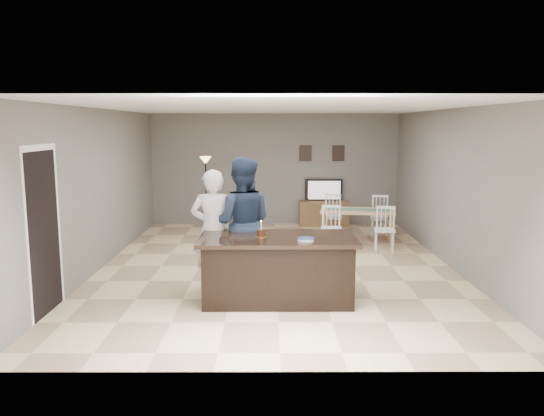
{
  "coord_description": "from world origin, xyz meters",
  "views": [
    {
      "loc": [
        -0.1,
        -8.93,
        2.41
      ],
      "look_at": [
        -0.08,
        -0.3,
        1.07
      ],
      "focal_mm": 35.0,
      "sensor_mm": 36.0,
      "label": 1
    }
  ],
  "objects_px": {
    "kitchen_island": "(278,268)",
    "floor_lamp": "(206,174)",
    "man": "(242,223)",
    "birthday_cake": "(261,233)",
    "plate_stack": "(306,239)",
    "dining_table": "(357,216)",
    "television": "(324,190)",
    "woman": "(213,230)",
    "tv_console": "(324,213)"
  },
  "relations": [
    {
      "from": "man",
      "to": "birthday_cake",
      "type": "relative_size",
      "value": 8.44
    },
    {
      "from": "television",
      "to": "woman",
      "type": "height_order",
      "value": "woman"
    },
    {
      "from": "television",
      "to": "plate_stack",
      "type": "relative_size",
      "value": 3.98
    },
    {
      "from": "kitchen_island",
      "to": "woman",
      "type": "height_order",
      "value": "woman"
    },
    {
      "from": "woman",
      "to": "floor_lamp",
      "type": "relative_size",
      "value": 1.03
    },
    {
      "from": "woman",
      "to": "plate_stack",
      "type": "xyz_separation_m",
      "value": [
        1.32,
        -0.8,
        0.03
      ]
    },
    {
      "from": "tv_console",
      "to": "floor_lamp",
      "type": "relative_size",
      "value": 0.69
    },
    {
      "from": "television",
      "to": "birthday_cake",
      "type": "height_order",
      "value": "birthday_cake"
    },
    {
      "from": "man",
      "to": "dining_table",
      "type": "xyz_separation_m",
      "value": [
        2.22,
        2.99,
        -0.4
      ]
    },
    {
      "from": "kitchen_island",
      "to": "woman",
      "type": "distance_m",
      "value": 1.18
    },
    {
      "from": "tv_console",
      "to": "man",
      "type": "height_order",
      "value": "man"
    },
    {
      "from": "kitchen_island",
      "to": "tv_console",
      "type": "distance_m",
      "value": 5.7
    },
    {
      "from": "television",
      "to": "plate_stack",
      "type": "bearing_deg",
      "value": 81.96
    },
    {
      "from": "kitchen_island",
      "to": "plate_stack",
      "type": "xyz_separation_m",
      "value": [
        0.37,
        -0.25,
        0.46
      ]
    },
    {
      "from": "plate_stack",
      "to": "dining_table",
      "type": "height_order",
      "value": "plate_stack"
    },
    {
      "from": "kitchen_island",
      "to": "television",
      "type": "relative_size",
      "value": 2.35
    },
    {
      "from": "floor_lamp",
      "to": "birthday_cake",
      "type": "bearing_deg",
      "value": -74.36
    },
    {
      "from": "dining_table",
      "to": "floor_lamp",
      "type": "relative_size",
      "value": 1.07
    },
    {
      "from": "kitchen_island",
      "to": "television",
      "type": "height_order",
      "value": "television"
    },
    {
      "from": "television",
      "to": "birthday_cake",
      "type": "distance_m",
      "value": 5.83
    },
    {
      "from": "kitchen_island",
      "to": "birthday_cake",
      "type": "height_order",
      "value": "birthday_cake"
    },
    {
      "from": "kitchen_island",
      "to": "floor_lamp",
      "type": "relative_size",
      "value": 1.24
    },
    {
      "from": "television",
      "to": "dining_table",
      "type": "relative_size",
      "value": 0.49
    },
    {
      "from": "birthday_cake",
      "to": "floor_lamp",
      "type": "distance_m",
      "value": 4.93
    },
    {
      "from": "birthday_cake",
      "to": "plate_stack",
      "type": "relative_size",
      "value": 1.01
    },
    {
      "from": "floor_lamp",
      "to": "man",
      "type": "bearing_deg",
      "value": -76.01
    },
    {
      "from": "tv_console",
      "to": "dining_table",
      "type": "relative_size",
      "value": 0.65
    },
    {
      "from": "birthday_cake",
      "to": "floor_lamp",
      "type": "relative_size",
      "value": 0.13
    },
    {
      "from": "man",
      "to": "birthday_cake",
      "type": "xyz_separation_m",
      "value": [
        0.3,
        -0.64,
        -0.02
      ]
    },
    {
      "from": "man",
      "to": "plate_stack",
      "type": "distance_m",
      "value": 1.26
    },
    {
      "from": "television",
      "to": "floor_lamp",
      "type": "relative_size",
      "value": 0.53
    },
    {
      "from": "man",
      "to": "dining_table",
      "type": "bearing_deg",
      "value": -123.83
    },
    {
      "from": "man",
      "to": "tv_console",
      "type": "bearing_deg",
      "value": -106.55
    },
    {
      "from": "floor_lamp",
      "to": "tv_console",
      "type": "bearing_deg",
      "value": 17.22
    },
    {
      "from": "tv_console",
      "to": "dining_table",
      "type": "distance_m",
      "value": 2.04
    },
    {
      "from": "birthday_cake",
      "to": "plate_stack",
      "type": "xyz_separation_m",
      "value": [
        0.6,
        -0.24,
        -0.04
      ]
    },
    {
      "from": "woman",
      "to": "man",
      "type": "distance_m",
      "value": 0.43
    },
    {
      "from": "man",
      "to": "floor_lamp",
      "type": "xyz_separation_m",
      "value": [
        -1.02,
        4.09,
        0.36
      ]
    },
    {
      "from": "tv_console",
      "to": "floor_lamp",
      "type": "bearing_deg",
      "value": -162.78
    },
    {
      "from": "man",
      "to": "plate_stack",
      "type": "bearing_deg",
      "value": 138.42
    },
    {
      "from": "kitchen_island",
      "to": "tv_console",
      "type": "relative_size",
      "value": 1.79
    },
    {
      "from": "tv_console",
      "to": "television",
      "type": "relative_size",
      "value": 1.31
    },
    {
      "from": "television",
      "to": "plate_stack",
      "type": "xyz_separation_m",
      "value": [
        -0.83,
        -5.89,
        0.06
      ]
    },
    {
      "from": "woman",
      "to": "man",
      "type": "relative_size",
      "value": 0.91
    },
    {
      "from": "kitchen_island",
      "to": "dining_table",
      "type": "relative_size",
      "value": 1.16
    },
    {
      "from": "television",
      "to": "birthday_cake",
      "type": "relative_size",
      "value": 3.94
    },
    {
      "from": "kitchen_island",
      "to": "television",
      "type": "distance_m",
      "value": 5.78
    },
    {
      "from": "tv_console",
      "to": "plate_stack",
      "type": "bearing_deg",
      "value": -98.14
    },
    {
      "from": "kitchen_island",
      "to": "tv_console",
      "type": "height_order",
      "value": "kitchen_island"
    },
    {
      "from": "birthday_cake",
      "to": "television",
      "type": "bearing_deg",
      "value": 75.82
    }
  ]
}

